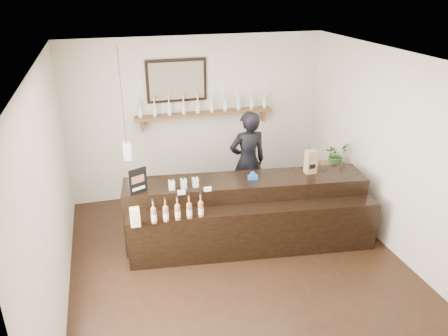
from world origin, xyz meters
TOP-DOWN VIEW (x-y plane):
  - ground at (0.00, 0.00)m, footprint 5.00×5.00m
  - room_shell at (0.00, 0.00)m, footprint 5.00×5.00m
  - back_wall_decor at (-0.16, 2.37)m, footprint 2.66×0.96m
  - counter at (0.29, 0.57)m, footprint 3.57×1.38m
  - promo_sign at (-1.23, 0.66)m, footprint 0.25×0.12m
  - paper_bag at (1.29, 0.64)m, footprint 0.17×0.13m
  - tape_dispenser at (0.39, 0.66)m, footprint 0.14×0.07m
  - side_cabinet at (2.00, 1.14)m, footprint 0.51×0.62m
  - potted_plant at (2.00, 1.14)m, footprint 0.47×0.44m
  - shopkeeper at (0.62, 1.55)m, footprint 0.74×0.51m

SIDE VIEW (x-z plane):
  - ground at x=0.00m, z-range 0.00..0.00m
  - side_cabinet at x=2.00m, z-range 0.00..0.80m
  - counter at x=0.29m, z-range -0.11..1.04m
  - shopkeeper at x=0.62m, z-range 0.00..1.96m
  - potted_plant at x=2.00m, z-range 0.80..1.21m
  - tape_dispenser at x=0.39m, z-range 0.97..1.09m
  - paper_bag at x=1.29m, z-range 0.98..1.34m
  - promo_sign at x=-1.23m, z-range 0.98..1.35m
  - room_shell at x=0.00m, z-range -0.80..4.20m
  - back_wall_decor at x=-0.16m, z-range 0.91..2.60m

